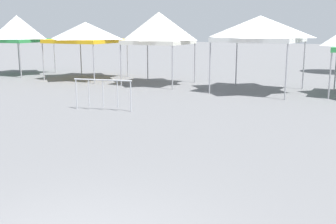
{
  "coord_description": "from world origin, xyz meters",
  "views": [
    {
      "loc": [
        3.22,
        -3.47,
        2.82
      ],
      "look_at": [
        -0.24,
        3.11,
        1.3
      ],
      "focal_mm": 44.58,
      "sensor_mm": 36.0,
      "label": 1
    }
  ],
  "objects_px": {
    "canopy_tent_behind_center": "(17,29)",
    "canopy_tent_left_of_center": "(86,32)",
    "canopy_tent_behind_left": "(260,29)",
    "canopy_tent_behind_right": "(159,28)",
    "crowd_barrier_mid_lot": "(103,89)"
  },
  "relations": [
    {
      "from": "canopy_tent_behind_right",
      "to": "canopy_tent_left_of_center",
      "type": "bearing_deg",
      "value": 177.31
    },
    {
      "from": "canopy_tent_behind_center",
      "to": "crowd_barrier_mid_lot",
      "type": "xyz_separation_m",
      "value": [
        11.17,
        -6.75,
        -1.94
      ]
    },
    {
      "from": "canopy_tent_left_of_center",
      "to": "crowd_barrier_mid_lot",
      "type": "relative_size",
      "value": 1.73
    },
    {
      "from": "crowd_barrier_mid_lot",
      "to": "canopy_tent_behind_center",
      "type": "bearing_deg",
      "value": 148.83
    },
    {
      "from": "canopy_tent_behind_center",
      "to": "canopy_tent_behind_right",
      "type": "xyz_separation_m",
      "value": [
        9.64,
        -0.05,
        0.06
      ]
    },
    {
      "from": "canopy_tent_behind_right",
      "to": "canopy_tent_behind_left",
      "type": "xyz_separation_m",
      "value": [
        5.01,
        0.0,
        -0.02
      ]
    },
    {
      "from": "canopy_tent_behind_center",
      "to": "crowd_barrier_mid_lot",
      "type": "bearing_deg",
      "value": -31.17
    },
    {
      "from": "canopy_tent_behind_center",
      "to": "canopy_tent_left_of_center",
      "type": "distance_m",
      "value": 4.97
    },
    {
      "from": "canopy_tent_behind_center",
      "to": "canopy_tent_behind_left",
      "type": "distance_m",
      "value": 14.66
    },
    {
      "from": "canopy_tent_left_of_center",
      "to": "canopy_tent_behind_left",
      "type": "xyz_separation_m",
      "value": [
        9.69,
        -0.22,
        0.22
      ]
    },
    {
      "from": "canopy_tent_behind_right",
      "to": "canopy_tent_behind_left",
      "type": "distance_m",
      "value": 5.01
    },
    {
      "from": "canopy_tent_behind_right",
      "to": "crowd_barrier_mid_lot",
      "type": "relative_size",
      "value": 1.72
    },
    {
      "from": "canopy_tent_left_of_center",
      "to": "canopy_tent_behind_left",
      "type": "bearing_deg",
      "value": -1.28
    },
    {
      "from": "canopy_tent_behind_center",
      "to": "canopy_tent_left_of_center",
      "type": "height_order",
      "value": "canopy_tent_behind_center"
    },
    {
      "from": "canopy_tent_left_of_center",
      "to": "canopy_tent_behind_left",
      "type": "relative_size",
      "value": 1.02
    }
  ]
}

